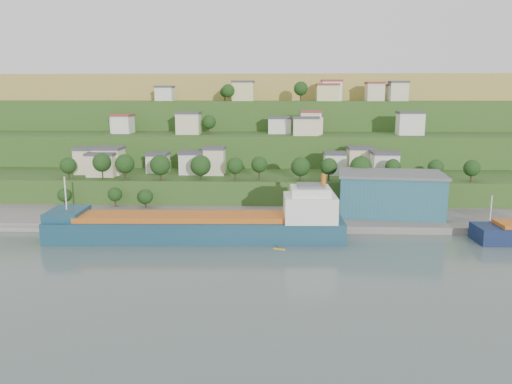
# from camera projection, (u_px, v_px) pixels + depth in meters

# --- Properties ---
(ground) EXTENTS (500.00, 500.00, 0.00)m
(ground) POSITION_uv_depth(u_px,v_px,m) (254.00, 249.00, 124.31)
(ground) COLOR #4C5C56
(ground) RESTS_ON ground
(quay) EXTENTS (220.00, 26.00, 4.00)m
(quay) POSITION_uv_depth(u_px,v_px,m) (325.00, 222.00, 150.91)
(quay) COLOR slate
(quay) RESTS_ON ground
(pebble_beach) EXTENTS (40.00, 18.00, 2.40)m
(pebble_beach) POSITION_uv_depth(u_px,v_px,m) (73.00, 224.00, 148.23)
(pebble_beach) COLOR slate
(pebble_beach) RESTS_ON ground
(hillside) EXTENTS (360.00, 211.25, 96.00)m
(hillside) POSITION_uv_depth(u_px,v_px,m) (268.00, 161.00, 289.70)
(hillside) COLOR #284719
(hillside) RESTS_ON ground
(cargo_ship_near) EXTENTS (78.28, 14.97, 20.02)m
(cargo_ship_near) POSITION_uv_depth(u_px,v_px,m) (205.00, 228.00, 131.86)
(cargo_ship_near) COLOR #133249
(cargo_ship_near) RESTS_ON ground
(warehouse) EXTENTS (32.92, 22.33, 12.80)m
(warehouse) POSITION_uv_depth(u_px,v_px,m) (390.00, 193.00, 151.39)
(warehouse) COLOR #205A62
(warehouse) RESTS_ON quay
(caravan) EXTENTS (5.75, 3.46, 2.51)m
(caravan) POSITION_uv_depth(u_px,v_px,m) (75.00, 216.00, 148.29)
(caravan) COLOR white
(caravan) RESTS_ON pebble_beach
(dinghy) EXTENTS (3.92, 1.68, 0.77)m
(dinghy) POSITION_uv_depth(u_px,v_px,m) (96.00, 221.00, 145.87)
(dinghy) COLOR silver
(dinghy) RESTS_ON pebble_beach
(kayak_orange) EXTENTS (3.45, 1.78, 0.87)m
(kayak_orange) POSITION_uv_depth(u_px,v_px,m) (224.00, 243.00, 128.45)
(kayak_orange) COLOR orange
(kayak_orange) RESTS_ON ground
(kayak_yellow) EXTENTS (3.04, 1.46, 0.76)m
(kayak_yellow) POSITION_uv_depth(u_px,v_px,m) (279.00, 248.00, 124.07)
(kayak_yellow) COLOR orange
(kayak_yellow) RESTS_ON ground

